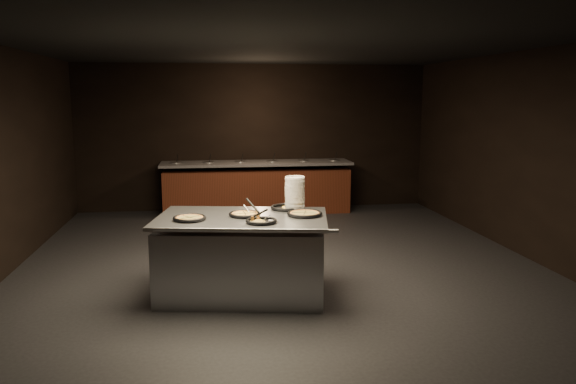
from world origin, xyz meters
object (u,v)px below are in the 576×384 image
serving_counter (242,257)px  pan_veggie_whole (190,218)px  plate_stack (295,193)px  pan_cheese_whole (245,214)px

serving_counter → pan_veggie_whole: 0.77m
serving_counter → plate_stack: size_ratio=5.29×
serving_counter → plate_stack: plate_stack is taller
serving_counter → plate_stack: (0.65, 0.30, 0.68)m
plate_stack → pan_veggie_whole: plate_stack is taller
pan_veggie_whole → pan_cheese_whole: same height
serving_counter → pan_veggie_whole: bearing=-160.7°
serving_counter → pan_cheese_whole: size_ratio=5.74×
serving_counter → pan_veggie_whole: (-0.58, -0.09, 0.50)m
plate_stack → pan_cheese_whole: plate_stack is taller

